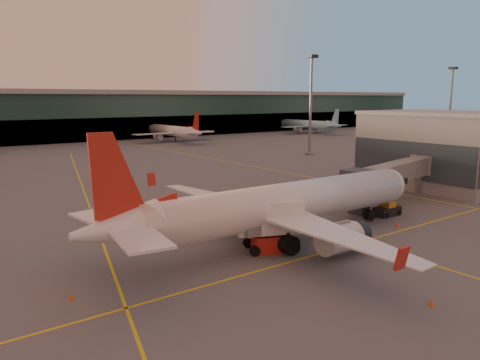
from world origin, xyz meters
TOP-DOWN VIEW (x-y plane):
  - ground at (0.00, 0.00)m, footprint 600.00×600.00m
  - taxi_markings at (-7.32, 44.49)m, footprint 100.12×173.00m
  - terminal at (0.00, 141.79)m, footprint 400.00×20.00m
  - gate_building at (41.93, 17.93)m, footprint 18.40×22.40m
  - mast_east_near at (55.00, 62.00)m, footprint 2.40×2.40m
  - mast_east_far at (130.00, 66.00)m, footprint 2.40×2.40m
  - main_airplane at (-2.35, 9.56)m, footprint 40.62×36.48m
  - jet_bridge at (24.76, 14.16)m, footprint 24.95×8.06m
  - catering_truck at (-4.22, 8.73)m, footprint 7.06×5.13m
  - pushback_tug at (16.92, 10.25)m, footprint 3.61×2.01m
  - cone_nose at (17.99, 9.74)m, footprint 0.44×0.44m
  - cone_tail at (-23.43, 8.84)m, footprint 0.38×0.38m
  - cone_wing_right at (-2.83, -7.86)m, footprint 0.39×0.39m
  - cone_wing_left at (-3.83, 26.05)m, footprint 0.43×0.43m
  - cone_fwd at (13.44, 6.32)m, footprint 0.46×0.46m

SIDE VIEW (x-z plane):
  - ground at x=0.00m, z-range 0.00..0.00m
  - taxi_markings at x=-7.32m, z-range 0.00..0.01m
  - cone_tail at x=-23.43m, z-range -0.01..0.47m
  - cone_wing_right at x=-2.83m, z-range -0.01..0.48m
  - cone_wing_left at x=-3.83m, z-range -0.01..0.54m
  - cone_nose at x=17.99m, z-range -0.01..0.55m
  - cone_fwd at x=13.44m, z-range -0.01..0.58m
  - pushback_tug at x=16.92m, z-range -0.17..1.67m
  - catering_truck at x=-4.22m, z-range 0.34..5.37m
  - main_airplane at x=-2.35m, z-range -2.15..10.14m
  - jet_bridge at x=24.76m, z-range 1.18..7.20m
  - gate_building at x=41.93m, z-range -0.01..12.59m
  - terminal at x=0.00m, z-range -0.04..17.56m
  - mast_east_near at x=55.00m, z-range 2.06..27.66m
  - mast_east_far at x=130.00m, z-range 2.06..27.66m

